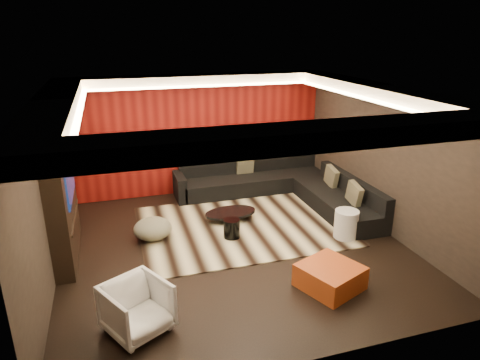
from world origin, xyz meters
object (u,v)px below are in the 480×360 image
object	(u,v)px
white_side_table	(346,224)
armchair	(137,308)
coffee_table	(231,215)
drum_stool	(232,228)
sectional_sofa	(283,188)
orange_ottoman	(330,277)

from	to	relation	value
white_side_table	armchair	size ratio (longest dim) A/B	0.73
coffee_table	drum_stool	distance (m)	0.80
drum_stool	white_side_table	bearing A→B (deg)	-16.96
coffee_table	sectional_sofa	bearing A→B (deg)	27.48
white_side_table	sectional_sofa	size ratio (longest dim) A/B	0.15
drum_stool	sectional_sofa	distance (m)	2.28
coffee_table	armchair	world-z (taller)	armchair
sectional_sofa	orange_ottoman	bearing A→B (deg)	-101.21
white_side_table	orange_ottoman	size ratio (longest dim) A/B	0.68
orange_ottoman	sectional_sofa	distance (m)	3.62
orange_ottoman	armchair	size ratio (longest dim) A/B	1.07
armchair	sectional_sofa	distance (m)	5.16
drum_stool	orange_ottoman	distance (m)	2.23
orange_ottoman	armchair	bearing A→B (deg)	-176.90
white_side_table	armchair	distance (m)	4.25
orange_ottoman	white_side_table	bearing A→B (deg)	51.94
drum_stool	orange_ottoman	world-z (taller)	drum_stool
coffee_table	sectional_sofa	distance (m)	1.68
coffee_table	white_side_table	bearing A→B (deg)	-36.88
white_side_table	orange_ottoman	bearing A→B (deg)	-128.06
coffee_table	white_side_table	distance (m)	2.33
drum_stool	white_side_table	distance (m)	2.15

